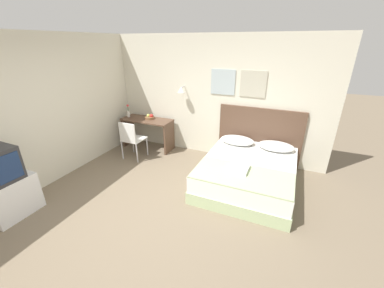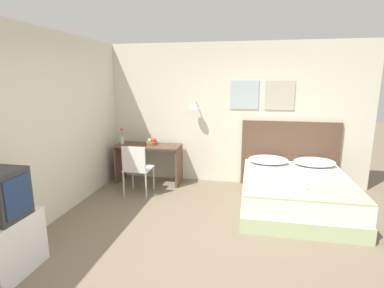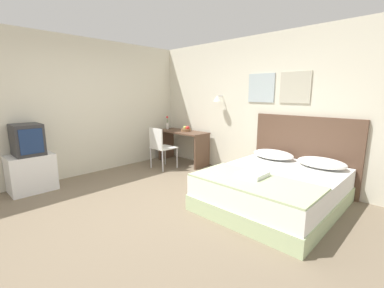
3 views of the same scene
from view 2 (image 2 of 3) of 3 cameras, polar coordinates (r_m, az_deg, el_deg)
name	(u,v)px [view 2 (image 2 of 3)]	position (r m, az deg, el deg)	size (l,w,h in m)	color
ground_plane	(203,251)	(3.76, 2.20, -19.64)	(24.00, 24.00, 0.00)	#756651
wall_back	(225,114)	(5.74, 6.34, 5.65)	(5.23, 0.31, 2.65)	beige
wall_left	(8,138)	(4.04, -31.60, 1.03)	(0.06, 5.51, 2.65)	beige
bed	(295,193)	(4.98, 19.06, -8.82)	(1.62, 1.97, 0.50)	#B2C693
headboard	(289,154)	(5.84, 18.01, -1.90)	(1.74, 0.06, 1.23)	brown
pillow_left	(268,160)	(5.52, 14.32, -2.93)	(0.70, 0.45, 0.15)	white
pillow_right	(314,162)	(5.62, 22.30, -3.20)	(0.70, 0.45, 0.15)	white
throw_blanket	(302,190)	(4.37, 20.29, -8.22)	(1.58, 0.79, 0.02)	#B2C693
folded_towel_near_foot	(294,183)	(4.47, 18.92, -7.09)	(0.31, 0.34, 0.06)	white
desk	(149,156)	(5.85, -8.26, -2.29)	(1.24, 0.51, 0.75)	brown
desk_chair	(136,166)	(5.22, -10.57, -4.16)	(0.44, 0.44, 0.89)	white
fruit_bowl	(152,142)	(5.82, -7.66, 0.33)	(0.23, 0.23, 0.12)	brown
flower_vase	(122,138)	(5.95, -13.17, 1.11)	(0.07, 0.07, 0.32)	silver
tv_stand	(4,246)	(3.78, -32.14, -16.10)	(0.49, 0.67, 0.62)	white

